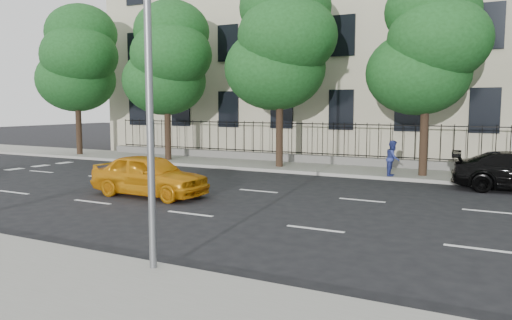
% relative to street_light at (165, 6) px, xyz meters
% --- Properties ---
extents(ground, '(120.00, 120.00, 0.00)m').
position_rel_street_light_xyz_m(ground, '(-2.50, 1.77, -5.15)').
color(ground, black).
rests_on(ground, ground).
extents(far_sidewalk, '(60.00, 4.00, 0.15)m').
position_rel_street_light_xyz_m(far_sidewalk, '(-2.50, 15.77, -5.07)').
color(far_sidewalk, gray).
rests_on(far_sidewalk, ground).
extents(lane_markings, '(49.60, 4.62, 0.01)m').
position_rel_street_light_xyz_m(lane_markings, '(-2.50, 6.52, -5.14)').
color(lane_markings, silver).
rests_on(lane_markings, ground).
extents(masonry_building, '(34.60, 12.11, 18.50)m').
position_rel_street_light_xyz_m(masonry_building, '(-2.50, 24.72, 3.87)').
color(masonry_building, beige).
rests_on(masonry_building, ground).
extents(iron_fence, '(30.00, 0.50, 2.20)m').
position_rel_street_light_xyz_m(iron_fence, '(-2.50, 17.47, -4.50)').
color(iron_fence, slate).
rests_on(iron_fence, far_sidewalk).
extents(street_light, '(0.25, 3.32, 8.05)m').
position_rel_street_light_xyz_m(street_light, '(0.00, 0.00, 0.00)').
color(street_light, slate).
rests_on(street_light, near_sidewalk).
extents(tree_a, '(5.71, 5.31, 9.39)m').
position_rel_street_light_xyz_m(tree_a, '(-18.46, 15.13, 0.98)').
color(tree_a, '#382619').
rests_on(tree_a, far_sidewalk).
extents(tree_b, '(5.53, 5.12, 8.97)m').
position_rel_street_light_xyz_m(tree_b, '(-11.46, 15.13, 0.69)').
color(tree_b, '#382619').
rests_on(tree_b, far_sidewalk).
extents(tree_c, '(5.89, 5.50, 9.80)m').
position_rel_street_light_xyz_m(tree_c, '(-4.46, 15.13, 1.26)').
color(tree_c, '#382619').
rests_on(tree_c, far_sidewalk).
extents(tree_d, '(5.34, 4.94, 8.84)m').
position_rel_street_light_xyz_m(tree_d, '(2.54, 15.13, 0.69)').
color(tree_d, '#382619').
rests_on(tree_d, far_sidewalk).
extents(yellow_taxi, '(4.47, 1.85, 1.52)m').
position_rel_street_light_xyz_m(yellow_taxi, '(-5.50, 6.05, -4.39)').
color(yellow_taxi, orange).
rests_on(yellow_taxi, ground).
extents(pedestrian_far, '(0.64, 0.80, 1.57)m').
position_rel_street_light_xyz_m(pedestrian_far, '(1.36, 14.17, -4.21)').
color(pedestrian_far, navy).
rests_on(pedestrian_far, far_sidewalk).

